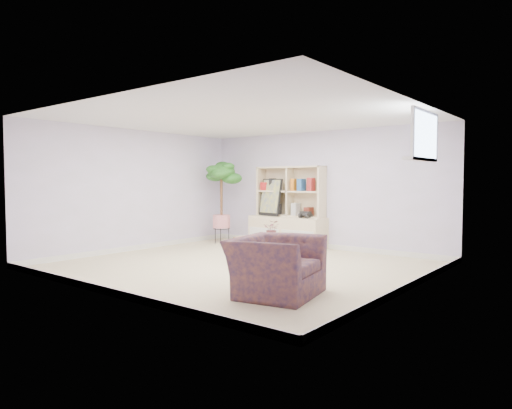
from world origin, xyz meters
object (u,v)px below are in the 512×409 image
Objects in this scene: floor_tree at (221,202)px; armchair at (276,262)px; coffee_table at (270,251)px; storage_unit at (287,207)px.

floor_tree is 4.81m from armchair.
floor_tree is (-2.43, 1.46, 0.69)m from coffee_table.
floor_tree reaches higher than storage_unit.
coffee_table is 1.00× the size of armchair.
storage_unit is 1.56m from floor_tree.
armchair is at bearing -39.38° from floor_tree.
coffee_table is 0.59× the size of floor_tree.
storage_unit is at bearing 15.39° from floor_tree.
storage_unit is at bearing 114.39° from coffee_table.
coffee_table is at bearing -30.93° from floor_tree.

